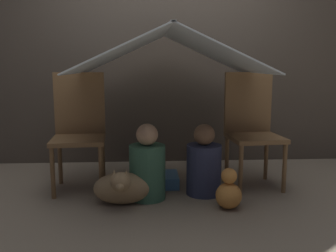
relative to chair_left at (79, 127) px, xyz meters
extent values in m
plane|color=gray|center=(0.75, -0.16, -0.53)|extent=(8.80, 8.80, 0.00)
cube|color=#4C4238|center=(0.75, 0.84, 0.72)|extent=(7.00, 0.05, 2.50)
cylinder|color=brown|center=(-0.17, -0.29, -0.32)|extent=(0.04, 0.04, 0.41)
cylinder|color=brown|center=(0.21, -0.26, -0.32)|extent=(0.04, 0.04, 0.41)
cylinder|color=brown|center=(-0.19, 0.09, -0.32)|extent=(0.04, 0.04, 0.41)
cylinder|color=brown|center=(0.18, 0.11, -0.32)|extent=(0.04, 0.04, 0.41)
cube|color=brown|center=(0.01, -0.09, -0.09)|extent=(0.46, 0.46, 0.04)
cube|color=brown|center=(-0.01, 0.11, 0.19)|extent=(0.43, 0.06, 0.53)
cylinder|color=brown|center=(1.33, -0.29, -0.32)|extent=(0.04, 0.04, 0.41)
cylinder|color=brown|center=(1.70, -0.26, -0.32)|extent=(0.04, 0.04, 0.41)
cylinder|color=brown|center=(1.29, 0.08, -0.32)|extent=(0.04, 0.04, 0.41)
cylinder|color=brown|center=(1.67, 0.12, -0.32)|extent=(0.04, 0.04, 0.41)
cube|color=brown|center=(1.50, -0.09, -0.09)|extent=(0.47, 0.47, 0.04)
cube|color=brown|center=(1.48, 0.11, 0.19)|extent=(0.43, 0.07, 0.53)
cube|color=silver|center=(0.38, -0.09, 0.63)|extent=(0.75, 1.26, 0.35)
cube|color=silver|center=(1.12, -0.09, 0.63)|extent=(0.75, 1.26, 0.35)
cube|color=silver|center=(0.75, -0.09, 0.80)|extent=(0.04, 1.26, 0.01)
cylinder|color=#38664C|center=(0.58, -0.33, -0.31)|extent=(0.28, 0.28, 0.43)
sphere|color=tan|center=(0.58, -0.33, -0.01)|extent=(0.17, 0.17, 0.17)
cylinder|color=#2D3351|center=(1.03, -0.25, -0.32)|extent=(0.28, 0.28, 0.41)
sphere|color=brown|center=(1.03, -0.25, -0.03)|extent=(0.17, 0.17, 0.17)
ellipsoid|color=#9E7F56|center=(0.38, -0.43, -0.40)|extent=(0.43, 0.23, 0.24)
sphere|color=#9E7F56|center=(0.38, -0.59, -0.30)|extent=(0.15, 0.15, 0.15)
ellipsoid|color=#9E7F56|center=(0.38, -0.66, -0.32)|extent=(0.06, 0.07, 0.05)
cone|color=#9E7F56|center=(0.34, -0.59, -0.24)|extent=(0.05, 0.05, 0.07)
cone|color=#9E7F56|center=(0.43, -0.59, -0.24)|extent=(0.05, 0.05, 0.07)
cube|color=#4C7FB2|center=(0.65, -0.01, -0.48)|extent=(0.39, 0.31, 0.10)
sphere|color=#D88C3F|center=(1.17, -0.57, -0.43)|extent=(0.19, 0.19, 0.19)
sphere|color=#D88C3F|center=(1.17, -0.57, -0.28)|extent=(0.12, 0.12, 0.12)
camera|label=1|loc=(0.58, -3.17, 0.53)|focal=40.00mm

